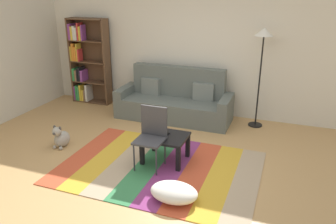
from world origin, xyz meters
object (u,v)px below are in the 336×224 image
Objects in this scene: couch at (175,102)px; folding_chair at (152,132)px; coffee_table at (165,141)px; standing_lamp at (263,45)px; tv_remote at (165,134)px; pouf at (174,192)px; bookshelf at (86,62)px; dog at (61,138)px.

couch is 1.97m from folding_chair.
coffee_table is 0.71× the size of folding_chair.
standing_lamp reaches higher than coffee_table.
pouf is at bearing -40.67° from tv_remote.
couch is 15.07× the size of tv_remote.
coffee_table is 4.29× the size of tv_remote.
folding_chair is (2.53, -2.22, -0.37)m from bookshelf.
folding_chair is (0.33, -1.94, 0.20)m from couch.
dog is at bearing -175.16° from coffee_table.
bookshelf is at bearing 165.67° from tv_remote.
tv_remote is at bearing -121.24° from standing_lamp.
coffee_table is at bearing -75.12° from couch.
coffee_table is 1.07× the size of pouf.
bookshelf reaches higher than standing_lamp.
tv_remote is at bearing -75.24° from couch.
coffee_table is 1.80m from dog.
coffee_table is at bearing -43.67° from tv_remote.
folding_chair is at bearing -80.39° from couch.
couch is at bearing 104.88° from coffee_table.
standing_lamp reaches higher than pouf.
couch is at bearing 147.33° from folding_chair.
standing_lamp is at bearing 59.28° from coffee_table.
dog is (-2.24, 0.76, 0.04)m from pouf.
tv_remote reaches higher than pouf.
coffee_table is at bearing -120.72° from standing_lamp.
couch is 1.21× the size of bookshelf.
dog is 1.69m from folding_chair.
pouf is (0.46, -0.92, -0.22)m from coffee_table.
tv_remote is 0.17× the size of folding_chair.
standing_lamp is at bearing 81.47° from tv_remote.
folding_chair is (-1.25, -2.08, -0.99)m from standing_lamp.
couch reaches higher than folding_chair.
bookshelf reaches higher than coffee_table.
standing_lamp is (3.78, -0.14, 0.62)m from bookshelf.
couch is at bearing 127.47° from tv_remote.
tv_remote reaches higher than dog.
standing_lamp is (2.90, 2.03, 1.37)m from dog.
couch is 2.51× the size of folding_chair.
bookshelf is at bearing 136.73° from pouf.
standing_lamp reaches higher than tv_remote.
dog is 1.80m from tv_remote.
dog is at bearing -124.91° from couch.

